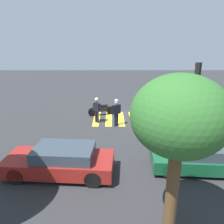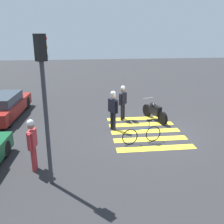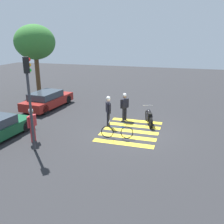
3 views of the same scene
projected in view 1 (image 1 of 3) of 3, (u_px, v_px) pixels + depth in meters
ground_plane at (121, 119)px, 16.08m from camera, size 60.00×60.00×0.00m
police_motorcycle at (102, 109)px, 16.72m from camera, size 2.05×0.89×1.04m
leaning_bicycle at (138, 116)px, 15.53m from camera, size 0.50×1.70×1.00m
officer_on_foot at (97, 108)px, 14.99m from camera, size 0.56×0.45×1.81m
officer_by_motorcycle at (116, 110)px, 14.34m from camera, size 0.61×0.44×1.87m
pedestrian_bystander at (179, 129)px, 11.46m from camera, size 0.67×0.24×1.80m
crosswalk_stripes at (121, 119)px, 16.08m from camera, size 4.05×3.21×0.01m
car_green_compact at (200, 157)px, 9.54m from camera, size 4.23×2.16×1.19m
car_maroon_wagon at (61, 161)px, 9.12m from camera, size 4.64×2.12×1.27m
traffic_light_pole at (195, 91)px, 11.50m from camera, size 0.34×0.35×4.42m
street_tree_mid at (179, 118)px, 5.32m from camera, size 2.46×2.46×4.71m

